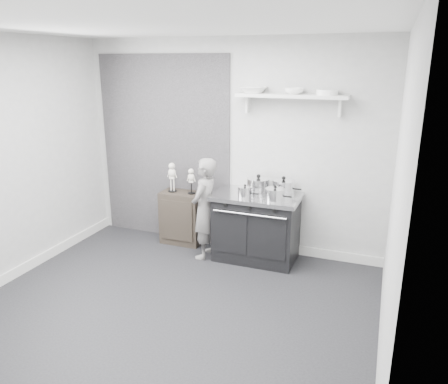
{
  "coord_description": "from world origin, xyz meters",
  "views": [
    {
      "loc": [
        1.9,
        -3.42,
        2.4
      ],
      "look_at": [
        0.24,
        0.95,
        1.0
      ],
      "focal_mm": 35.0,
      "sensor_mm": 36.0,
      "label": 1
    }
  ],
  "objects": [
    {
      "name": "skeleton_torso",
      "position": [
        -0.47,
        1.61,
        0.91
      ],
      "size": [
        0.11,
        0.07,
        0.39
      ],
      "primitive_type": null,
      "color": "beige",
      "rests_on": "side_cabinet"
    },
    {
      "name": "plate_stack",
      "position": [
        1.2,
        1.67,
        2.07
      ],
      "size": [
        0.24,
        0.24,
        0.06
      ],
      "primitive_type": "cylinder",
      "color": "white",
      "rests_on": "wall_shelf"
    },
    {
      "name": "stove",
      "position": [
        0.47,
        1.48,
        0.43
      ],
      "size": [
        1.05,
        0.66,
        0.84
      ],
      "color": "black",
      "rests_on": "ground"
    },
    {
      "name": "pot_front_center",
      "position": [
        0.37,
        1.31,
        0.91
      ],
      "size": [
        0.26,
        0.17,
        0.17
      ],
      "color": "silver",
      "rests_on": "stove"
    },
    {
      "name": "pot_back_left",
      "position": [
        0.45,
        1.59,
        0.93
      ],
      "size": [
        0.38,
        0.29,
        0.23
      ],
      "color": "silver",
      "rests_on": "stove"
    },
    {
      "name": "wall_shelf",
      "position": [
        0.8,
        1.68,
        2.01
      ],
      "size": [
        1.3,
        0.26,
        0.24
      ],
      "color": "silver",
      "rests_on": "room_shell"
    },
    {
      "name": "child",
      "position": [
        -0.15,
        1.3,
        0.64
      ],
      "size": [
        0.33,
        0.48,
        1.29
      ],
      "primitive_type": "imported",
      "rotation": [
        0.0,
        0.0,
        -1.62
      ],
      "color": "slate",
      "rests_on": "ground"
    },
    {
      "name": "ground",
      "position": [
        0.0,
        0.0,
        0.0
      ],
      "size": [
        4.0,
        4.0,
        0.0
      ],
      "primitive_type": "plane",
      "color": "black",
      "rests_on": "ground"
    },
    {
      "name": "pot_back_right",
      "position": [
        0.76,
        1.61,
        0.94
      ],
      "size": [
        0.36,
        0.27,
        0.23
      ],
      "color": "silver",
      "rests_on": "stove"
    },
    {
      "name": "bowl_small",
      "position": [
        0.83,
        1.67,
        2.07
      ],
      "size": [
        0.22,
        0.22,
        0.07
      ],
      "primitive_type": "imported",
      "color": "white",
      "rests_on": "wall_shelf"
    },
    {
      "name": "side_cabinet",
      "position": [
        -0.62,
        1.61,
        0.36
      ],
      "size": [
        0.55,
        0.32,
        0.72
      ],
      "primitive_type": "cube",
      "color": "black",
      "rests_on": "ground"
    },
    {
      "name": "room_shell",
      "position": [
        -0.09,
        0.15,
        1.64
      ],
      "size": [
        4.02,
        3.62,
        2.71
      ],
      "color": "#A2A29F",
      "rests_on": "ground"
    },
    {
      "name": "bowl_large",
      "position": [
        0.34,
        1.67,
        2.08
      ],
      "size": [
        0.32,
        0.32,
        0.08
      ],
      "primitive_type": "imported",
      "color": "white",
      "rests_on": "wall_shelf"
    },
    {
      "name": "pot_front_right",
      "position": [
        0.73,
        1.32,
        0.92
      ],
      "size": [
        0.31,
        0.23,
        0.19
      ],
      "color": "silver",
      "rests_on": "stove"
    },
    {
      "name": "skeleton_full",
      "position": [
        -0.75,
        1.61,
        0.95
      ],
      "size": [
        0.13,
        0.08,
        0.46
      ],
      "primitive_type": null,
      "color": "beige",
      "rests_on": "side_cabinet"
    }
  ]
}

